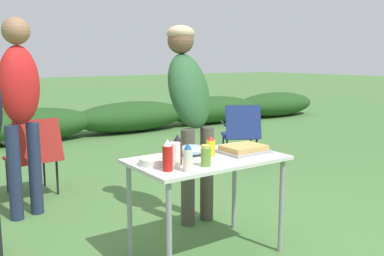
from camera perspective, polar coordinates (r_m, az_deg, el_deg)
The scene contains 16 objects.
ground_plane at distance 3.32m, azimuth 1.95°, elevation -16.51°, with size 60.00×60.00×0.00m, color #4C7A3D.
shrub_hedge at distance 7.87m, azimuth -21.15°, elevation 0.31°, with size 14.40×0.90×0.59m.
folding_table at distance 3.09m, azimuth 2.02°, elevation -5.35°, with size 1.10×0.64×0.74m.
food_tray at distance 3.25m, azimuth 6.89°, elevation -2.81°, with size 0.35×0.27×0.06m.
plate_stack at distance 2.87m, azimuth -5.05°, elevation -4.43°, with size 0.21×0.21×0.05m, color white.
mixing_bowl at distance 3.15m, azimuth -0.00°, elevation -2.91°, with size 0.21×0.21×0.07m, color #99B2CC.
paper_cup_stack at distance 2.78m, azimuth -2.39°, elevation -3.63°, with size 0.08×0.08×0.16m, color white.
bbq_sauce_bottle at distance 2.85m, azimuth -1.93°, elevation -2.97°, with size 0.06×0.06×0.21m.
ketchup_bottle at distance 2.70m, azimuth -3.28°, elevation -3.70°, with size 0.06×0.06×0.21m.
relish_jar at distance 2.82m, azimuth 1.85°, elevation -3.73°, with size 0.07×0.07×0.14m.
mayo_bottle at distance 2.68m, azimuth -0.56°, elevation -4.02°, with size 0.06×0.06×0.18m.
mustard_bottle at distance 3.12m, azimuth 2.52°, elevation -2.45°, with size 0.07×0.07×0.15m.
standing_person_in_olive_jacket at distance 3.75m, azimuth -0.37°, elevation 3.90°, with size 0.38×0.51×1.73m.
standing_person_in_navy_coat at distance 4.08m, azimuth -21.93°, elevation 3.70°, with size 0.43×0.36×1.80m.
camp_chair_green_behind_table at distance 5.82m, azimuth 6.55°, elevation -0.40°, with size 0.70×0.74×0.83m.
camp_chair_near_hedge at distance 4.76m, azimuth -20.33°, elevation -3.11°, with size 0.51×0.62×0.83m.
Camera 1 is at (-1.79, -2.39, 1.45)m, focal length 40.00 mm.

